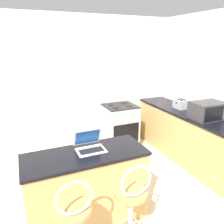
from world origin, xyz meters
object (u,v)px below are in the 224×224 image
Objects in this scene: toaster at (181,104)px; stove_range at (120,127)px; bar_stool_far at (131,210)px; storage_jar at (198,106)px; microwave at (208,111)px; laptop at (89,144)px.

toaster reaches higher than stove_range.
storage_jar is (2.03, 1.28, 0.51)m from bar_stool_far.
microwave is 0.41m from storage_jar.
toaster is 1.29× the size of storage_jar.
bar_stool_far is at bearing -147.75° from storage_jar.
toaster is at bearing 88.84° from microwave.
laptop is 0.61× the size of microwave.
storage_jar reaches higher than stove_range.
bar_stool_far is 5.55× the size of storage_jar.
bar_stool_far is 2.50m from toaster.
storage_jar reaches higher than toaster.
storage_jar is at bearing 15.61° from laptop.
microwave is 0.66m from toaster.
bar_stool_far is 2.46m from storage_jar.
storage_jar is at bearing -39.17° from stove_range.
microwave reaches higher than bar_stool_far.
microwave reaches higher than laptop.
bar_stool_far is 2.38m from stove_range.
toaster is at bearing 118.49° from storage_jar.
microwave is (2.08, 0.26, 0.08)m from laptop.
bar_stool_far is 3.17× the size of laptop.
laptop is at bearing -126.31° from stove_range.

